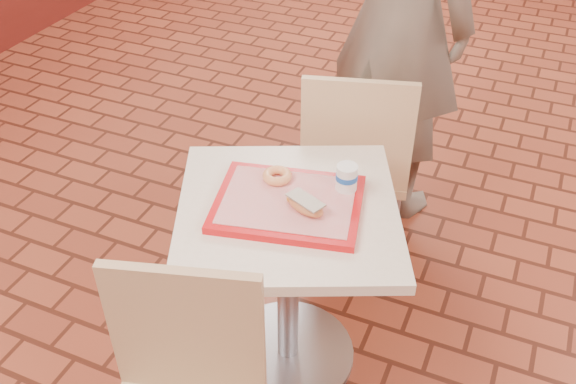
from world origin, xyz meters
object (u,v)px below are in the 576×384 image
at_px(customer, 400,12).
at_px(paper_cup, 347,177).
at_px(main_table, 288,262).
at_px(chair_main_back, 356,157).
at_px(long_john_donut, 305,205).
at_px(ring_donut, 277,176).
at_px(serving_tray, 288,203).

relative_size(customer, paper_cup, 21.85).
distance_m(main_table, chair_main_back, 0.66).
xyz_separation_m(customer, long_john_donut, (0.04, -1.17, -0.17)).
distance_m(customer, ring_donut, 1.08).
height_order(customer, ring_donut, customer).
bearing_deg(chair_main_back, customer, -106.16).
bearing_deg(serving_tray, main_table, 26.57).
height_order(customer, long_john_donut, customer).
relative_size(chair_main_back, long_john_donut, 6.09).
xyz_separation_m(serving_tray, paper_cup, (0.15, 0.13, 0.06)).
bearing_deg(chair_main_back, ring_donut, 65.09).
height_order(ring_donut, paper_cup, paper_cup).
bearing_deg(ring_donut, chair_main_back, 80.75).
height_order(main_table, serving_tray, serving_tray).
distance_m(chair_main_back, ring_donut, 0.64).
distance_m(long_john_donut, paper_cup, 0.18).
xyz_separation_m(main_table, customer, (0.02, 1.15, 0.46)).
height_order(long_john_donut, paper_cup, paper_cup).
bearing_deg(long_john_donut, chair_main_back, 94.06).
height_order(serving_tray, paper_cup, paper_cup).
relative_size(long_john_donut, paper_cup, 1.74).
xyz_separation_m(ring_donut, long_john_donut, (0.14, -0.11, 0.01)).
height_order(chair_main_back, ring_donut, chair_main_back).
distance_m(ring_donut, long_john_donut, 0.18).
relative_size(main_table, ring_donut, 7.63).
bearing_deg(serving_tray, paper_cup, 40.96).
height_order(chair_main_back, paper_cup, chair_main_back).
bearing_deg(long_john_donut, paper_cup, 62.03).
distance_m(customer, long_john_donut, 1.18).
distance_m(chair_main_back, long_john_donut, 0.74).
bearing_deg(customer, ring_donut, 105.66).
height_order(main_table, ring_donut, ring_donut).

